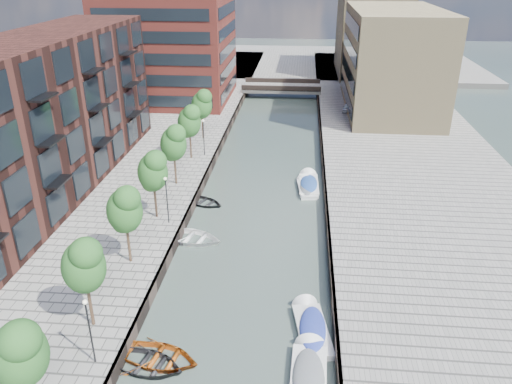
# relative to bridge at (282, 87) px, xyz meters

# --- Properties ---
(water) EXTENTS (300.00, 300.00, 0.00)m
(water) POSITION_rel_bridge_xyz_m (0.00, -32.00, -1.39)
(water) COLOR #38473F
(water) RESTS_ON ground
(quay_right) EXTENTS (20.00, 140.00, 1.00)m
(quay_right) POSITION_rel_bridge_xyz_m (16.00, -32.00, -0.89)
(quay_right) COLOR gray
(quay_right) RESTS_ON ground
(quay_wall_left) EXTENTS (0.25, 140.00, 1.00)m
(quay_wall_left) POSITION_rel_bridge_xyz_m (-6.10, -32.00, -0.89)
(quay_wall_left) COLOR #332823
(quay_wall_left) RESTS_ON ground
(quay_wall_right) EXTENTS (0.25, 140.00, 1.00)m
(quay_wall_right) POSITION_rel_bridge_xyz_m (6.10, -32.00, -0.89)
(quay_wall_right) COLOR #332823
(quay_wall_right) RESTS_ON ground
(far_closure) EXTENTS (80.00, 40.00, 1.00)m
(far_closure) POSITION_rel_bridge_xyz_m (0.00, 28.00, -0.89)
(far_closure) COLOR gray
(far_closure) RESTS_ON ground
(apartment_block) EXTENTS (8.00, 38.00, 14.00)m
(apartment_block) POSITION_rel_bridge_xyz_m (-20.00, -42.00, 6.61)
(apartment_block) COLOR #321713
(apartment_block) RESTS_ON quay_left
(tan_block_near) EXTENTS (12.00, 25.00, 14.00)m
(tan_block_near) POSITION_rel_bridge_xyz_m (16.00, -10.00, 6.61)
(tan_block_near) COLOR tan
(tan_block_near) RESTS_ON quay_right
(tan_block_far) EXTENTS (12.00, 20.00, 16.00)m
(tan_block_far) POSITION_rel_bridge_xyz_m (16.00, 16.00, 7.61)
(tan_block_far) COLOR tan
(tan_block_far) RESTS_ON quay_right
(bridge) EXTENTS (13.00, 6.00, 1.30)m
(bridge) POSITION_rel_bridge_xyz_m (0.00, 0.00, 0.00)
(bridge) COLOR gray
(bridge) RESTS_ON ground
(tree_0) EXTENTS (2.50, 2.50, 5.95)m
(tree_0) POSITION_rel_bridge_xyz_m (-8.50, -68.00, 3.92)
(tree_0) COLOR #382619
(tree_0) RESTS_ON quay_left
(tree_1) EXTENTS (2.50, 2.50, 5.95)m
(tree_1) POSITION_rel_bridge_xyz_m (-8.50, -61.00, 3.92)
(tree_1) COLOR #382619
(tree_1) RESTS_ON quay_left
(tree_2) EXTENTS (2.50, 2.50, 5.95)m
(tree_2) POSITION_rel_bridge_xyz_m (-8.50, -54.00, 3.92)
(tree_2) COLOR #382619
(tree_2) RESTS_ON quay_left
(tree_3) EXTENTS (2.50, 2.50, 5.95)m
(tree_3) POSITION_rel_bridge_xyz_m (-8.50, -47.00, 3.92)
(tree_3) COLOR #382619
(tree_3) RESTS_ON quay_left
(tree_4) EXTENTS (2.50, 2.50, 5.95)m
(tree_4) POSITION_rel_bridge_xyz_m (-8.50, -40.00, 3.92)
(tree_4) COLOR #382619
(tree_4) RESTS_ON quay_left
(tree_5) EXTENTS (2.50, 2.50, 5.95)m
(tree_5) POSITION_rel_bridge_xyz_m (-8.50, -33.00, 3.92)
(tree_5) COLOR #382619
(tree_5) RESTS_ON quay_left
(tree_6) EXTENTS (2.50, 2.50, 5.95)m
(tree_6) POSITION_rel_bridge_xyz_m (-8.50, -26.00, 3.92)
(tree_6) COLOR #382619
(tree_6) RESTS_ON quay_left
(lamp_0) EXTENTS (0.24, 0.24, 4.12)m
(lamp_0) POSITION_rel_bridge_xyz_m (-7.20, -64.00, 2.12)
(lamp_0) COLOR black
(lamp_0) RESTS_ON quay_left
(lamp_1) EXTENTS (0.24, 0.24, 4.12)m
(lamp_1) POSITION_rel_bridge_xyz_m (-7.20, -48.00, 2.12)
(lamp_1) COLOR black
(lamp_1) RESTS_ON quay_left
(lamp_2) EXTENTS (0.24, 0.24, 4.12)m
(lamp_2) POSITION_rel_bridge_xyz_m (-7.20, -32.00, 2.12)
(lamp_2) COLOR black
(lamp_2) RESTS_ON quay_left
(sloop_1) EXTENTS (5.18, 4.22, 0.94)m
(sloop_1) POSITION_rel_bridge_xyz_m (-4.68, -63.17, -1.39)
(sloop_1) COLOR black
(sloop_1) RESTS_ON ground
(sloop_2) EXTENTS (5.29, 4.23, 0.98)m
(sloop_2) POSITION_rel_bridge_xyz_m (-4.04, -62.63, -1.39)
(sloop_2) COLOR #A74B12
(sloop_2) RESTS_ON ground
(sloop_3) EXTENTS (5.80, 4.70, 1.06)m
(sloop_3) POSITION_rel_bridge_xyz_m (-5.08, -49.10, -1.39)
(sloop_3) COLOR white
(sloop_3) RESTS_ON ground
(sloop_4) EXTENTS (4.88, 4.32, 0.84)m
(sloop_4) POSITION_rel_bridge_xyz_m (-5.40, -42.24, -1.39)
(sloop_4) COLOR black
(sloop_4) RESTS_ON ground
(motorboat_0) EXTENTS (2.67, 5.43, 1.73)m
(motorboat_0) POSITION_rel_bridge_xyz_m (4.61, -59.05, -1.18)
(motorboat_0) COLOR silver
(motorboat_0) RESTS_ON ground
(motorboat_1) EXTENTS (2.12, 5.62, 1.85)m
(motorboat_1) POSITION_rel_bridge_xyz_m (4.45, -63.09, -1.16)
(motorboat_1) COLOR white
(motorboat_1) RESTS_ON ground
(motorboat_3) EXTENTS (2.02, 5.50, 1.82)m
(motorboat_3) POSITION_rel_bridge_xyz_m (4.50, -37.14, -1.17)
(motorboat_3) COLOR white
(motorboat_3) RESTS_ON ground
(motorboat_4) EXTENTS (2.13, 4.79, 1.54)m
(motorboat_4) POSITION_rel_bridge_xyz_m (4.27, -38.02, -1.20)
(motorboat_4) COLOR white
(motorboat_4) RESTS_ON ground
(car) EXTENTS (2.05, 3.63, 1.16)m
(car) POSITION_rel_bridge_xyz_m (10.18, -12.44, 0.19)
(car) COLOR silver
(car) RESTS_ON quay_right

